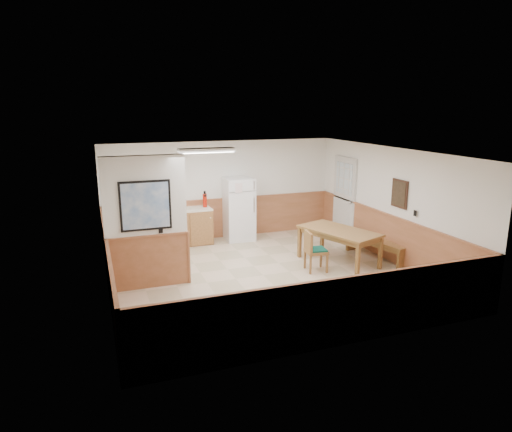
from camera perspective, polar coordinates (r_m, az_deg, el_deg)
name	(u,v)px	position (r m, az deg, el deg)	size (l,w,h in m)	color
ground	(263,275)	(9.36, 0.90, -7.42)	(6.00, 6.00, 0.00)	beige
ceiling	(264,152)	(8.78, 0.96, 7.99)	(6.00, 6.00, 0.02)	white
back_wall	(222,190)	(11.78, -4.30, 3.27)	(6.00, 0.02, 2.50)	white
right_wall	(391,205)	(10.42, 16.53, 1.37)	(0.02, 6.00, 2.50)	white
left_wall	(104,229)	(8.43, -18.50, -1.61)	(0.02, 6.00, 2.50)	white
wainscot_back	(222,218)	(11.92, -4.21, -0.30)	(6.00, 0.04, 1.00)	#B26C47
wainscot_right	(388,238)	(10.59, 16.17, -2.61)	(0.04, 6.00, 1.00)	#B26C47
wainscot_left	(108,270)	(8.65, -17.99, -6.40)	(0.04, 6.00, 1.00)	#B26C47
partition_wall	(146,224)	(8.66, -13.58, -0.99)	(1.50, 0.20, 2.50)	white
kitchen_counter	(179,227)	(11.38, -9.65, -1.33)	(2.20, 0.61, 1.00)	#AD723D
exterior_door	(344,198)	(11.98, 10.97, 2.27)	(0.07, 1.02, 2.15)	silver
kitchen_window	(138,183)	(11.33, -14.59, 3.99)	(0.80, 0.04, 1.00)	silver
wall_painting	(399,194)	(10.11, 17.49, 2.67)	(0.04, 0.50, 0.60)	#372016
fluorescent_fixture	(206,150)	(9.78, -6.23, 8.18)	(1.20, 0.30, 0.09)	silver
refrigerator	(239,209)	(11.62, -2.15, 0.89)	(0.73, 0.73, 1.60)	white
dining_table	(339,234)	(10.04, 10.34, -2.22)	(1.42, 1.95, 0.75)	#956136
dining_bench	(376,244)	(10.62, 14.81, -3.34)	(0.71, 1.65, 0.45)	#956136
dining_chair	(312,248)	(9.52, 7.06, -4.01)	(0.62, 0.47, 0.85)	#956136
fire_extinguisher	(205,200)	(11.41, -6.41, 2.01)	(0.11, 0.11, 0.41)	#B81A09
soap_bottle	(138,207)	(11.17, -14.58, 1.06)	(0.07, 0.07, 0.23)	#178138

